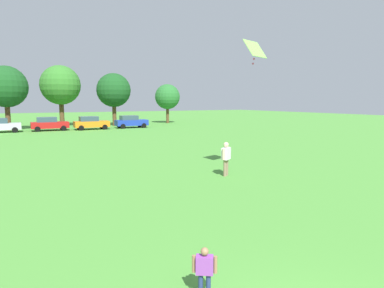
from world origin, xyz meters
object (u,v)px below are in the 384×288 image
Objects in this scene: kite at (255,50)px; tree_center_right at (60,85)px; parked_car_orange_2 at (91,123)px; child_kite_flyer at (205,268)px; parked_car_red_1 at (49,124)px; adult_bystander at (226,156)px; tree_far_right at (167,97)px; tree_right at (114,90)px; parked_car_blue_3 at (131,122)px; tree_center_left at (6,87)px.

kite is 38.28m from tree_center_right.
child_kite_flyer is at bearing -98.35° from parked_car_orange_2.
parked_car_red_1 is 0.50× the size of tree_center_right.
adult_bystander is 39.51m from tree_far_right.
child_kite_flyer is 44.92m from tree_right.
parked_car_red_1 is at bearing 122.21° from child_kite_flyer.
parked_car_blue_3 is at bearing -2.69° from parked_car_red_1.
child_kite_flyer is 0.23× the size of parked_car_red_1.
child_kite_flyer is at bearing -93.83° from tree_center_right.
child_kite_flyer is at bearing -105.88° from parked_car_blue_3.
parked_car_orange_2 is 0.54× the size of tree_center_left.
tree_center_left is at bearing -174.01° from tree_right.
child_kite_flyer is 10.24m from adult_bystander.
tree_center_right is (3.07, 45.87, 5.27)m from child_kite_flyer.
parked_car_blue_3 is (5.35, 0.19, 0.00)m from parked_car_orange_2.
tree_far_right reaches higher than parked_car_blue_3.
kite is (1.28, -0.43, 5.06)m from adult_bystander.
parked_car_red_1 and parked_car_orange_2 have the same top height.
tree_center_left is (-10.99, 34.26, -0.69)m from kite.
child_kite_flyer is 42.52m from tree_center_left.
kite is 32.40m from parked_car_red_1.
tree_center_left reaches higher than parked_car_red_1.
tree_center_right is at bearing 137.64° from parked_car_blue_3.
parked_car_red_1 is at bearing 177.31° from parked_car_blue_3.
kite reaches higher than parked_car_blue_3.
tree_right is (4.43, 5.08, 4.33)m from parked_car_orange_2.
parked_car_blue_3 is 0.50× the size of tree_center_right.
parked_car_orange_2 is 8.01m from tree_right.
tree_right is (7.00, -2.34, -0.67)m from tree_center_right.
tree_center_left reaches higher than adult_bystander.
tree_right is at bearing 25.28° from parked_car_red_1.
parked_car_orange_2 is at bearing -177.93° from parked_car_blue_3.
parked_car_red_1 is (-6.57, 31.30, -5.20)m from kite.
tree_right reaches higher than parked_car_blue_3.
parked_car_red_1 is (-5.30, 30.87, -0.13)m from adult_bystander.
child_kite_flyer is 0.11× the size of tree_center_right.
parked_car_blue_3 is 0.56× the size of tree_right.
tree_right is (2.74, 35.70, -0.87)m from kite.
adult_bystander is at bearing -96.51° from tree_right.
kite reaches higher than tree_far_right.
kite is at bearing -83.62° from tree_center_right.
parked_car_red_1 and parked_car_blue_3 have the same top height.
tree_far_right reaches higher than adult_bystander.
adult_bystander is at bearing -85.48° from tree_center_right.
parked_car_red_1 is 4.94m from parked_car_orange_2.
tree_center_right is at bearing 109.10° from parked_car_orange_2.
parked_car_red_1 is 6.98m from tree_center_left.
child_kite_flyer is 0.23× the size of parked_car_orange_2.
tree_far_right reaches higher than parked_car_red_1.
parked_car_red_1 is 0.54× the size of tree_center_left.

